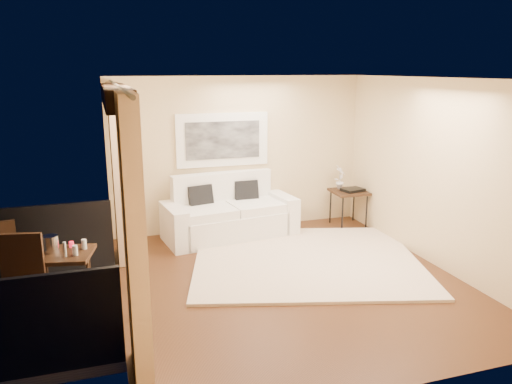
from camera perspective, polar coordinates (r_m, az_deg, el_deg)
name	(u,v)px	position (r m, az deg, el deg)	size (l,w,h in m)	color
floor	(290,281)	(6.93, 3.88, -10.11)	(5.00, 5.00, 0.00)	#4E2C17
room_shell	(116,96)	(5.88, -15.74, 10.52)	(5.00, 6.40, 5.00)	white
balcony	(25,303)	(6.51, -24.92, -11.39)	(1.81, 2.60, 1.17)	#605B56
curtains	(124,198)	(6.06, -14.81, -0.70)	(0.16, 4.80, 2.64)	#D3AC82
artwork	(223,140)	(8.67, -3.83, 5.97)	(1.62, 0.07, 0.92)	white
rug	(306,260)	(7.61, 5.75, -7.70)	(3.31, 2.88, 0.04)	beige
sofa	(228,215)	(8.58, -3.18, -2.61)	(2.32, 1.23, 1.07)	white
side_table	(349,194)	(9.23, 10.57, -0.19)	(0.63, 0.63, 0.66)	#321D10
tray	(353,190)	(9.19, 11.01, 0.25)	(0.38, 0.28, 0.05)	black
orchid	(340,177)	(9.26, 9.57, 1.68)	(0.24, 0.16, 0.45)	white
bistro_table	(66,259)	(6.34, -20.93, -7.21)	(0.72, 0.72, 0.71)	#321D10
balcony_chair_far	(1,250)	(7.26, -27.17, -5.87)	(0.47, 0.47, 0.95)	#321D10
balcony_chair_near	(21,275)	(6.09, -25.32, -8.58)	(0.55, 0.55, 1.07)	#321D10
ice_bucket	(51,244)	(6.37, -22.39, -5.50)	(0.18, 0.18, 0.20)	silver
candle	(71,244)	(6.46, -20.34, -5.64)	(0.06, 0.06, 0.07)	red
vase	(65,249)	(6.15, -21.01, -6.15)	(0.04, 0.04, 0.18)	white
glass_a	(75,250)	(6.17, -19.97, -6.30)	(0.06, 0.06, 0.12)	white
glass_b	(84,244)	(6.34, -19.05, -5.66)	(0.06, 0.06, 0.12)	white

